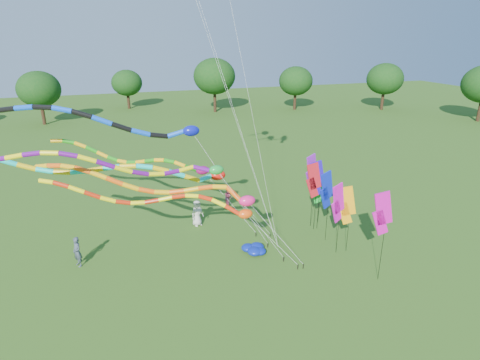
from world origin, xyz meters
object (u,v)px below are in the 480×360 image
object	(u,v)px
person_a	(197,213)
person_b	(77,252)
tube_kite_orange	(170,187)
person_c	(229,198)
blue_nylon_heap	(253,251)
tube_kite_red	(171,202)

from	to	relation	value
person_a	person_b	bearing A→B (deg)	179.34
tube_kite_orange	person_c	world-z (taller)	tube_kite_orange
tube_kite_orange	blue_nylon_heap	world-z (taller)	tube_kite_orange
person_b	blue_nylon_heap	bearing A→B (deg)	50.40
tube_kite_orange	person_c	size ratio (longest dim) A/B	8.54
tube_kite_red	tube_kite_orange	world-z (taller)	tube_kite_orange
person_c	person_a	bearing A→B (deg)	127.20
person_a	person_c	bearing A→B (deg)	15.98
blue_nylon_heap	person_b	xyz separation A→B (m)	(-10.01, 1.93, 0.72)
tube_kite_red	person_a	world-z (taller)	tube_kite_red
person_a	person_c	distance (m)	3.77
tube_kite_orange	person_a	size ratio (longest dim) A/B	7.30
tube_kite_red	tube_kite_orange	xyz separation A→B (m)	(0.06, 0.39, 0.69)
tube_kite_orange	blue_nylon_heap	distance (m)	6.58
tube_kite_red	person_b	distance (m)	6.44
person_b	tube_kite_red	bearing A→B (deg)	41.30
tube_kite_red	blue_nylon_heap	distance (m)	6.15
tube_kite_orange	blue_nylon_heap	bearing A→B (deg)	17.61
tube_kite_orange	person_c	bearing A→B (deg)	74.52
blue_nylon_heap	person_a	world-z (taller)	person_a
blue_nylon_heap	person_b	bearing A→B (deg)	169.10
tube_kite_red	tube_kite_orange	bearing A→B (deg)	101.17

